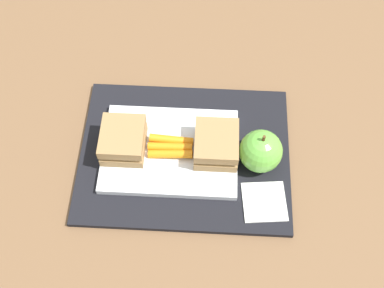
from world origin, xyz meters
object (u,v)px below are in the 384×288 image
(sandwich_half_right, at_px, (216,144))
(apple, at_px, (261,151))
(paper_napkin, at_px, (264,202))
(food_tray, at_px, (170,151))
(carrot_sticks_bundle, at_px, (171,147))
(sandwich_half_left, at_px, (123,140))

(sandwich_half_right, height_order, apple, apple)
(paper_napkin, bearing_deg, food_tray, 152.02)
(sandwich_half_right, distance_m, apple, 0.07)
(carrot_sticks_bundle, bearing_deg, sandwich_half_right, -0.22)
(food_tray, distance_m, sandwich_half_right, 0.08)
(sandwich_half_right, height_order, paper_napkin, sandwich_half_right)
(sandwich_half_right, bearing_deg, carrot_sticks_bundle, 179.78)
(carrot_sticks_bundle, height_order, paper_napkin, carrot_sticks_bundle)
(sandwich_half_right, bearing_deg, paper_napkin, -46.04)
(paper_napkin, bearing_deg, sandwich_half_left, 160.34)
(carrot_sticks_bundle, bearing_deg, paper_napkin, -28.22)
(food_tray, height_order, sandwich_half_right, sandwich_half_right)
(food_tray, height_order, paper_napkin, food_tray)
(sandwich_half_right, bearing_deg, apple, -7.88)
(sandwich_half_left, relative_size, paper_napkin, 1.14)
(carrot_sticks_bundle, height_order, apple, apple)
(food_tray, distance_m, carrot_sticks_bundle, 0.01)
(food_tray, bearing_deg, apple, -3.84)
(sandwich_half_left, height_order, carrot_sticks_bundle, sandwich_half_left)
(apple, bearing_deg, sandwich_half_left, 177.47)
(carrot_sticks_bundle, bearing_deg, sandwich_half_left, -179.79)
(apple, relative_size, paper_napkin, 1.19)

